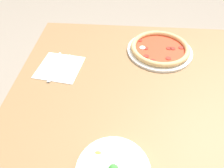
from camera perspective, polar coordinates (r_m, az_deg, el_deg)
ground_plane at (r=1.58m, az=3.66°, el=-20.72°), size 8.00×8.00×0.00m
dining_table at (r=1.03m, az=5.32°, el=-5.53°), size 1.07×1.07×0.76m
pizza at (r=1.17m, az=12.39°, el=8.97°), size 0.34×0.34×0.04m
napkin at (r=1.08m, az=-13.48°, el=4.28°), size 0.22×0.22×0.00m
fork at (r=1.07m, az=-11.97°, el=4.46°), size 0.01×0.19×0.00m
knife at (r=1.09m, az=-14.63°, el=4.78°), size 0.01×0.22×0.01m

